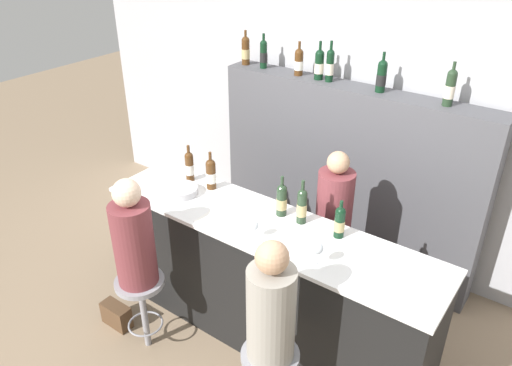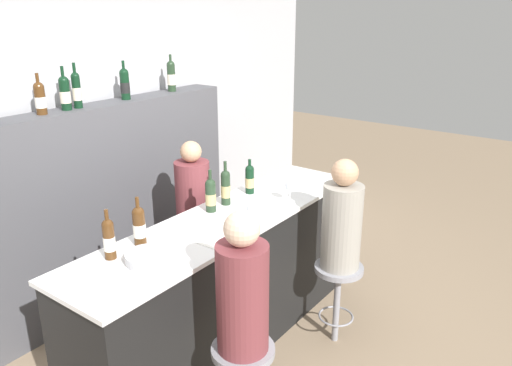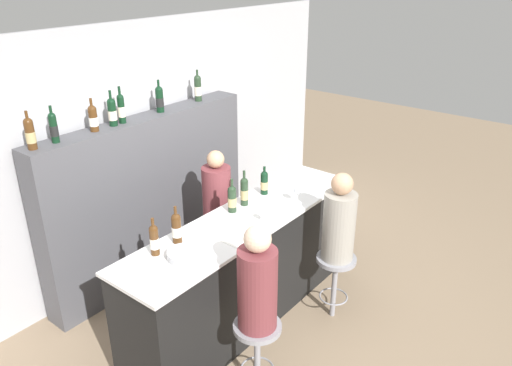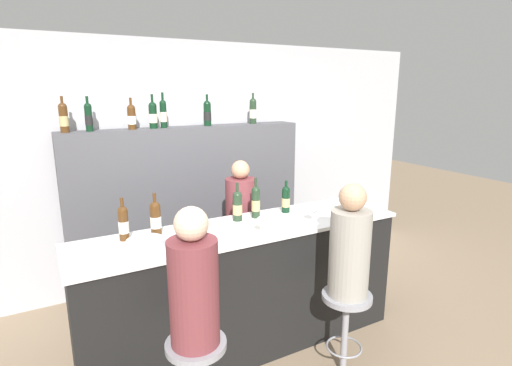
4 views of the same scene
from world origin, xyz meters
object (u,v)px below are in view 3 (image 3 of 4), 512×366
object	(u,v)px
wine_bottle_counter_0	(154,239)
metal_bowl	(184,255)
wine_bottle_backbar_6	(198,88)
guest_seated_right	(339,222)
wine_bottle_counter_3	(244,191)
bar_stool_right	(335,270)
wine_bottle_backbar_5	(160,99)
guest_seated_left	(257,283)
wine_glass_1	(298,191)
bartender	(218,224)
wine_bottle_counter_1	(177,228)
wine_bottle_backbar_2	(93,118)
wine_bottle_backbar_3	(112,112)
wine_glass_0	(265,213)
wine_bottle_backbar_4	(121,108)
bar_stool_left	(257,340)
wine_bottle_backbar_1	(54,127)
wine_bottle_counter_4	(264,182)
wine_bottle_counter_2	(232,199)
wine_bottle_backbar_0	(30,133)

from	to	relation	value
wine_bottle_counter_0	metal_bowl	bearing A→B (deg)	-64.76
wine_bottle_backbar_6	guest_seated_right	distance (m)	2.13
wine_bottle_counter_3	bar_stool_right	bearing A→B (deg)	-69.63
wine_bottle_backbar_5	bar_stool_right	xyz separation A→B (m)	(0.28, -1.93, -1.35)
wine_bottle_backbar_6	guest_seated_left	world-z (taller)	wine_bottle_backbar_6
wine_bottle_counter_3	guest_seated_right	bearing A→B (deg)	-69.63
wine_bottle_backbar_5	wine_glass_1	bearing A→B (deg)	-78.22
bar_stool_right	bartender	size ratio (longest dim) A/B	0.44
wine_bottle_counter_1	bartender	distance (m)	1.11
wine_bottle_counter_1	wine_bottle_backbar_2	xyz separation A→B (m)	(0.11, 1.10, 0.67)
wine_bottle_counter_1	wine_bottle_backbar_3	distance (m)	1.33
wine_glass_0	wine_bottle_backbar_4	bearing A→B (deg)	100.72
wine_bottle_backbar_2	bar_stool_left	xyz separation A→B (m)	(-0.12, -1.93, -1.34)
wine_bottle_backbar_4	wine_bottle_backbar_1	bearing A→B (deg)	180.00
wine_bottle_backbar_3	guest_seated_right	distance (m)	2.27
metal_bowl	bartender	xyz separation A→B (m)	(1.04, 0.61, -0.40)
wine_bottle_backbar_3	wine_glass_0	distance (m)	1.67
wine_bottle_backbar_2	wine_bottle_counter_4	bearing A→B (deg)	-46.67
wine_bottle_counter_2	wine_glass_1	bearing A→B (deg)	-35.40
guest_seated_right	bartender	xyz separation A→B (m)	(-0.25, 1.23, -0.34)
wine_bottle_backbar_3	guest_seated_left	world-z (taller)	wine_bottle_backbar_3
wine_bottle_backbar_0	wine_bottle_backbar_5	xyz separation A→B (m)	(1.35, 0.00, -0.00)
wine_bottle_counter_2	wine_bottle_backbar_2	size ratio (longest dim) A/B	1.07
wine_bottle_counter_0	wine_bottle_counter_3	world-z (taller)	wine_bottle_counter_3
wine_bottle_backbar_1	wine_bottle_backbar_6	bearing A→B (deg)	-0.00
wine_bottle_counter_1	bar_stool_right	world-z (taller)	wine_bottle_counter_1
bar_stool_right	metal_bowl	bearing A→B (deg)	154.40
wine_bottle_backbar_2	wine_bottle_backbar_5	bearing A→B (deg)	0.00
wine_bottle_backbar_5	guest_seated_right	bearing A→B (deg)	-81.86
wine_bottle_counter_3	wine_bottle_backbar_3	xyz separation A→B (m)	(-0.54, 1.10, 0.67)
wine_bottle_backbar_1	wine_bottle_backbar_3	distance (m)	0.58
bar_stool_right	bartender	bearing A→B (deg)	101.40
wine_bottle_backbar_0	wine_glass_1	size ratio (longest dim) A/B	1.92
metal_bowl	guest_seated_right	size ratio (longest dim) A/B	0.31
wine_bottle_backbar_3	wine_bottle_backbar_4	size ratio (longest dim) A/B	0.95
wine_glass_1	wine_bottle_backbar_5	bearing A→B (deg)	101.78
wine_bottle_backbar_1	wine_bottle_backbar_5	bearing A→B (deg)	-0.00
bar_stool_left	guest_seated_right	xyz separation A→B (m)	(1.16, -0.00, 0.51)
wine_bottle_counter_1	guest_seated_left	bearing A→B (deg)	-90.86
wine_bottle_backbar_1	bar_stool_right	size ratio (longest dim) A/B	0.48
wine_bottle_counter_1	guest_seated_right	distance (m)	1.43
wine_bottle_counter_0	bar_stool_right	bearing A→B (deg)	-30.85
wine_bottle_counter_2	wine_bottle_backbar_2	distance (m)	1.41
wine_bottle_counter_1	wine_bottle_backbar_4	size ratio (longest dim) A/B	0.93
wine_glass_0	metal_bowl	world-z (taller)	wine_glass_0
wine_bottle_backbar_1	wine_bottle_backbar_4	xyz separation A→B (m)	(0.69, -0.00, 0.01)
wine_bottle_counter_3	wine_bottle_backbar_6	xyz separation A→B (m)	(0.57, 1.10, 0.68)
wine_bottle_backbar_3	wine_glass_0	size ratio (longest dim) A/B	2.42
wine_bottle_backbar_4	metal_bowl	world-z (taller)	wine_bottle_backbar_4
wine_bottle_backbar_1	wine_bottle_counter_3	bearing A→B (deg)	-44.58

